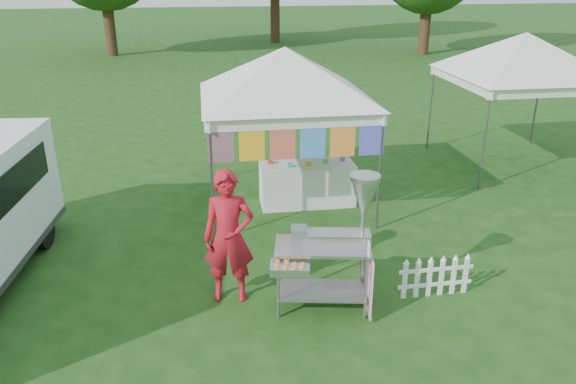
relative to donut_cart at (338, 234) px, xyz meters
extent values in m
plane|color=#1B4112|center=(-0.15, 0.23, -1.12)|extent=(120.00, 120.00, 0.00)
cylinder|color=#59595E|center=(-1.57, 2.31, -0.07)|extent=(0.04, 0.04, 2.10)
cylinder|color=#59595E|center=(1.27, 2.31, -0.07)|extent=(0.04, 0.04, 2.10)
cylinder|color=#59595E|center=(-1.57, 5.15, -0.07)|extent=(0.04, 0.04, 2.10)
cylinder|color=#59595E|center=(1.27, 5.15, -0.07)|extent=(0.04, 0.04, 2.10)
cube|color=white|center=(-0.15, 2.31, 0.88)|extent=(3.00, 0.03, 0.22)
cube|color=white|center=(-0.15, 5.15, 0.88)|extent=(3.00, 0.03, 0.22)
pyramid|color=white|center=(-0.15, 3.73, 1.88)|extent=(4.24, 4.24, 0.90)
cylinder|color=#59595E|center=(-0.15, 2.31, 0.96)|extent=(3.00, 0.03, 0.03)
cube|color=orange|center=(-1.40, 2.31, 0.61)|extent=(0.42, 0.01, 0.70)
cube|color=#EA541A|center=(-0.90, 2.31, 0.61)|extent=(0.42, 0.01, 0.70)
cube|color=#C41861|center=(-0.40, 2.31, 0.61)|extent=(0.42, 0.01, 0.70)
cube|color=blue|center=(0.10, 2.31, 0.61)|extent=(0.42, 0.01, 0.70)
cube|color=red|center=(0.60, 2.31, 0.61)|extent=(0.42, 0.01, 0.70)
cube|color=purple|center=(1.10, 2.31, 0.61)|extent=(0.42, 0.01, 0.70)
cylinder|color=#59595E|center=(3.93, 3.81, -0.07)|extent=(0.04, 0.04, 2.10)
cylinder|color=#59595E|center=(3.93, 6.65, -0.07)|extent=(0.04, 0.04, 2.10)
cylinder|color=#59595E|center=(6.77, 6.65, -0.07)|extent=(0.04, 0.04, 2.10)
cube|color=white|center=(5.35, 3.81, 0.88)|extent=(3.00, 0.03, 0.22)
cube|color=white|center=(5.35, 6.65, 0.88)|extent=(3.00, 0.03, 0.22)
pyramid|color=white|center=(5.35, 5.23, 1.88)|extent=(4.24, 4.24, 0.90)
cylinder|color=#59595E|center=(5.35, 3.81, 0.96)|extent=(3.00, 0.03, 0.03)
cylinder|color=#392814|center=(-6.15, 24.23, 0.86)|extent=(0.56, 0.56, 3.96)
cylinder|color=#392814|center=(2.85, 28.23, 1.30)|extent=(0.56, 0.56, 4.84)
cylinder|color=#392814|center=(9.85, 22.23, 0.64)|extent=(0.56, 0.56, 3.52)
cylinder|color=gray|center=(-0.80, -0.11, -0.66)|extent=(0.05, 0.05, 0.93)
cylinder|color=gray|center=(0.32, -0.31, -0.66)|extent=(0.05, 0.05, 0.93)
cylinder|color=gray|center=(-0.71, 0.40, -0.66)|extent=(0.05, 0.05, 0.93)
cylinder|color=gray|center=(0.41, 0.20, -0.66)|extent=(0.05, 0.05, 0.93)
cube|color=gray|center=(-0.20, 0.04, -0.87)|extent=(1.26, 0.79, 0.02)
cube|color=#B7B7BC|center=(-0.20, 0.04, -0.19)|extent=(1.33, 0.83, 0.04)
cube|color=#B7B7BC|center=(-0.01, 0.06, -0.10)|extent=(0.91, 0.41, 0.15)
cube|color=gray|center=(-0.49, 0.15, -0.06)|extent=(0.24, 0.26, 0.23)
cylinder|color=gray|center=(0.32, 0.00, 0.27)|extent=(0.06, 0.06, 0.93)
cone|color=#B7B7BC|center=(0.32, 0.00, 0.53)|extent=(0.43, 0.43, 0.41)
cylinder|color=#B7B7BC|center=(0.32, 0.00, 0.76)|extent=(0.46, 0.46, 0.06)
cube|color=#B7B7BC|center=(-0.67, -0.27, -0.30)|extent=(0.54, 0.39, 0.10)
cube|color=#E89CBA|center=(0.42, -0.07, -0.66)|extent=(0.16, 0.77, 0.84)
cube|color=white|center=(0.31, -0.34, -0.07)|extent=(0.04, 0.15, 0.19)
imported|color=#AD1522|center=(-1.40, 0.47, -0.18)|extent=(0.74, 0.54, 1.89)
cube|color=black|center=(-4.34, 1.51, 0.33)|extent=(0.26, 2.58, 0.52)
cylinder|color=black|center=(-4.37, 2.46, -0.80)|extent=(0.27, 0.66, 0.64)
cube|color=white|center=(0.99, 0.08, -0.84)|extent=(0.07, 0.02, 0.56)
cube|color=white|center=(1.17, 0.08, -0.84)|extent=(0.07, 0.02, 0.56)
cube|color=white|center=(1.35, 0.09, -0.84)|extent=(0.07, 0.02, 0.56)
cube|color=white|center=(1.53, 0.09, -0.84)|extent=(0.07, 0.02, 0.56)
cube|color=white|center=(1.71, 0.09, -0.84)|extent=(0.07, 0.02, 0.56)
cube|color=white|center=(1.89, 0.09, -0.84)|extent=(0.07, 0.02, 0.56)
cube|color=white|center=(1.44, 0.09, -0.94)|extent=(1.08, 0.04, 0.05)
cube|color=white|center=(1.44, 0.09, -0.70)|extent=(1.08, 0.04, 0.05)
cube|color=white|center=(0.27, 3.61, -0.72)|extent=(1.80, 0.70, 0.82)
camera|label=1|loc=(-1.62, -6.34, 3.22)|focal=35.00mm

